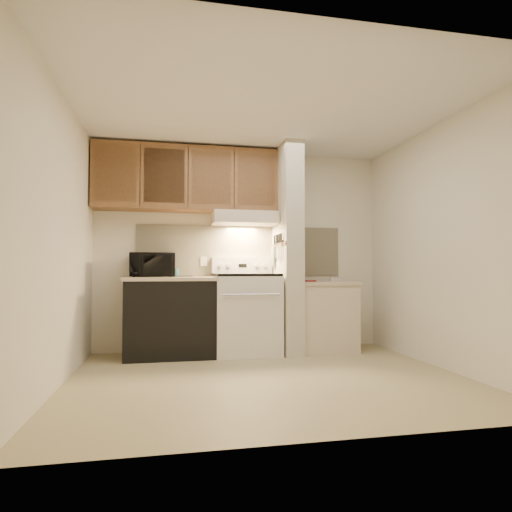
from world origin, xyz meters
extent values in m
plane|color=tan|center=(0.00, 0.00, 0.00)|extent=(3.60, 3.60, 0.00)
plane|color=white|center=(0.00, 0.00, 2.50)|extent=(3.60, 3.60, 0.00)
cube|color=silver|center=(0.00, 1.50, 1.25)|extent=(3.60, 2.50, 0.02)
cube|color=silver|center=(-1.80, 0.00, 1.25)|extent=(0.02, 3.00, 2.50)
cube|color=silver|center=(1.80, 0.00, 1.25)|extent=(0.02, 3.00, 2.50)
cube|color=beige|center=(0.00, 1.49, 1.24)|extent=(2.60, 0.02, 0.63)
cube|color=silver|center=(0.00, 1.16, 0.46)|extent=(0.76, 0.65, 0.92)
cube|color=black|center=(0.00, 0.84, 0.50)|extent=(0.50, 0.01, 0.30)
cylinder|color=silver|center=(0.00, 0.80, 0.72)|extent=(0.65, 0.02, 0.02)
cube|color=black|center=(0.00, 1.16, 0.94)|extent=(0.74, 0.64, 0.03)
cube|color=silver|center=(0.00, 1.44, 1.05)|extent=(0.76, 0.08, 0.20)
cube|color=black|center=(0.00, 1.40, 1.05)|extent=(0.10, 0.01, 0.04)
cylinder|color=silver|center=(-0.28, 1.40, 1.05)|extent=(0.05, 0.02, 0.05)
cylinder|color=silver|center=(-0.18, 1.40, 1.05)|extent=(0.05, 0.02, 0.05)
cylinder|color=silver|center=(0.18, 1.40, 1.05)|extent=(0.05, 0.02, 0.05)
cylinder|color=silver|center=(0.28, 1.40, 1.05)|extent=(0.05, 0.02, 0.05)
cube|color=black|center=(-0.88, 1.17, 0.43)|extent=(1.00, 0.63, 0.87)
cube|color=beige|center=(-0.88, 1.17, 0.89)|extent=(1.04, 0.67, 0.04)
cube|color=black|center=(-0.73, 1.36, 0.92)|extent=(0.23, 0.12, 0.01)
cylinder|color=#235A60|center=(-0.83, 1.39, 0.96)|extent=(0.10, 0.10, 0.10)
cube|color=beige|center=(-0.48, 1.48, 1.10)|extent=(0.08, 0.01, 0.12)
imported|color=black|center=(-1.10, 1.30, 1.05)|extent=(0.53, 0.38, 0.28)
cube|color=beige|center=(0.51, 1.15, 1.25)|extent=(0.22, 0.70, 2.50)
cube|color=brown|center=(0.39, 1.15, 1.30)|extent=(0.01, 0.70, 0.04)
cube|color=black|center=(0.39, 1.10, 1.32)|extent=(0.02, 0.42, 0.04)
cube|color=silver|center=(0.38, 0.95, 1.22)|extent=(0.01, 0.03, 0.16)
cylinder|color=black|center=(0.38, 0.94, 1.37)|extent=(0.02, 0.02, 0.10)
cube|color=silver|center=(0.38, 1.02, 1.21)|extent=(0.01, 0.04, 0.18)
cylinder|color=black|center=(0.38, 1.02, 1.37)|extent=(0.02, 0.02, 0.10)
cube|color=silver|center=(0.38, 1.09, 1.20)|extent=(0.01, 0.04, 0.20)
cylinder|color=black|center=(0.38, 1.10, 1.37)|extent=(0.02, 0.02, 0.10)
cube|color=silver|center=(0.38, 1.17, 1.22)|extent=(0.01, 0.04, 0.16)
cylinder|color=black|center=(0.38, 1.17, 1.37)|extent=(0.02, 0.02, 0.10)
cube|color=silver|center=(0.38, 1.25, 1.21)|extent=(0.01, 0.04, 0.18)
cylinder|color=black|center=(0.38, 1.26, 1.37)|extent=(0.02, 0.02, 0.10)
cube|color=slate|center=(0.38, 1.32, 1.16)|extent=(0.03, 0.10, 0.23)
cube|color=beige|center=(0.97, 1.15, 0.40)|extent=(0.70, 0.60, 0.81)
cube|color=beige|center=(0.97, 1.15, 0.83)|extent=(0.74, 0.64, 0.04)
cube|color=maroon|center=(0.79, 1.25, 0.86)|extent=(0.32, 0.38, 0.01)
cube|color=white|center=(1.19, 1.33, 0.87)|extent=(0.15, 0.11, 0.04)
cube|color=beige|center=(0.00, 1.28, 1.62)|extent=(0.78, 0.44, 0.15)
cube|color=beige|center=(0.00, 1.07, 1.58)|extent=(0.78, 0.04, 0.06)
cube|color=brown|center=(-0.69, 1.32, 2.08)|extent=(2.18, 0.33, 0.77)
cube|color=brown|center=(-1.51, 1.17, 2.08)|extent=(0.46, 0.01, 0.63)
cube|color=black|center=(-1.23, 1.16, 2.08)|extent=(0.01, 0.01, 0.73)
cube|color=brown|center=(-0.96, 1.17, 2.08)|extent=(0.46, 0.01, 0.63)
cube|color=black|center=(-0.69, 1.16, 2.08)|extent=(0.01, 0.01, 0.73)
cube|color=brown|center=(-0.42, 1.17, 2.08)|extent=(0.46, 0.01, 0.63)
cube|color=black|center=(-0.14, 1.16, 2.08)|extent=(0.01, 0.01, 0.73)
cube|color=brown|center=(0.13, 1.17, 2.08)|extent=(0.46, 0.01, 0.63)
camera|label=1|loc=(-0.89, -3.87, 0.98)|focal=30.00mm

